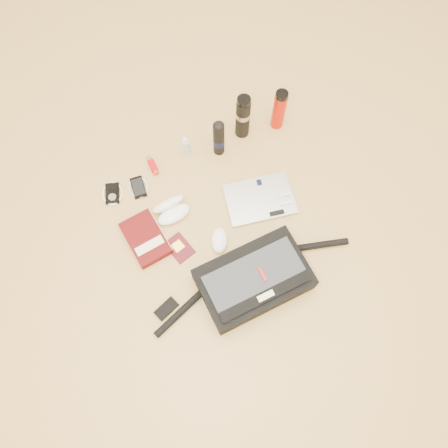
{
  "coord_description": "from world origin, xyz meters",
  "views": [
    {
      "loc": [
        -0.21,
        -0.57,
        1.78
      ],
      "look_at": [
        0.03,
        0.06,
        0.06
      ],
      "focal_mm": 35.0,
      "sensor_mm": 36.0,
      "label": 1
    }
  ],
  "objects_px": {
    "book": "(146,238)",
    "laptop": "(260,199)",
    "thermos_red": "(279,110)",
    "messenger_bag": "(253,280)",
    "thermos_black": "(243,117)"
  },
  "relations": [
    {
      "from": "thermos_black",
      "to": "messenger_bag",
      "type": "bearing_deg",
      "value": -108.06
    },
    {
      "from": "messenger_bag",
      "to": "thermos_red",
      "type": "distance_m",
      "value": 0.8
    },
    {
      "from": "book",
      "to": "thermos_red",
      "type": "height_order",
      "value": "thermos_red"
    },
    {
      "from": "book",
      "to": "thermos_red",
      "type": "distance_m",
      "value": 0.84
    },
    {
      "from": "book",
      "to": "laptop",
      "type": "bearing_deg",
      "value": -9.96
    },
    {
      "from": "thermos_red",
      "to": "laptop",
      "type": "bearing_deg",
      "value": -123.43
    },
    {
      "from": "thermos_black",
      "to": "thermos_red",
      "type": "distance_m",
      "value": 0.17
    },
    {
      "from": "messenger_bag",
      "to": "thermos_black",
      "type": "distance_m",
      "value": 0.74
    },
    {
      "from": "laptop",
      "to": "book",
      "type": "bearing_deg",
      "value": -172.53
    },
    {
      "from": "messenger_bag",
      "to": "thermos_black",
      "type": "xyz_separation_m",
      "value": [
        0.23,
        0.7,
        0.07
      ]
    },
    {
      "from": "messenger_bag",
      "to": "thermos_black",
      "type": "bearing_deg",
      "value": 66.22
    },
    {
      "from": "messenger_bag",
      "to": "thermos_black",
      "type": "relative_size",
      "value": 3.56
    },
    {
      "from": "book",
      "to": "thermos_black",
      "type": "distance_m",
      "value": 0.7
    },
    {
      "from": "messenger_bag",
      "to": "thermos_black",
      "type": "height_order",
      "value": "thermos_black"
    },
    {
      "from": "book",
      "to": "thermos_red",
      "type": "relative_size",
      "value": 1.07
    }
  ]
}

